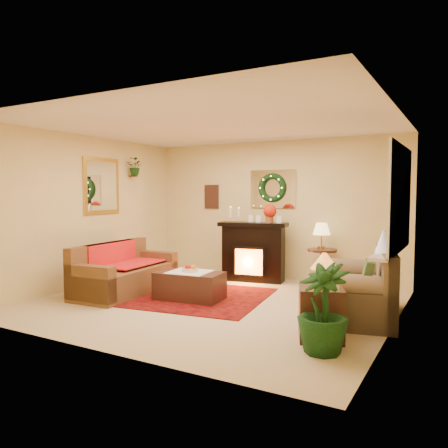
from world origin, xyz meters
The scene contains 31 objects.
floor centered at (0.00, 0.00, 0.00)m, with size 5.00×5.00×0.00m, color beige.
ceiling centered at (0.00, 0.00, 2.60)m, with size 5.00×5.00×0.00m, color white.
wall_back centered at (0.00, 2.25, 1.30)m, with size 5.00×5.00×0.00m, color #EFD88C.
wall_front centered at (0.00, -2.25, 1.30)m, with size 5.00×5.00×0.00m, color #EFD88C.
wall_left centered at (-2.50, 0.00, 1.30)m, with size 4.50×4.50×0.00m, color #EFD88C.
wall_right centered at (2.50, 0.00, 1.30)m, with size 4.50×4.50×0.00m, color #EFD88C.
area_rug centered at (-0.70, 0.17, 0.01)m, with size 2.67×2.00×0.01m, color #690E03.
sofa centered at (-1.58, -0.09, 0.43)m, with size 0.83×1.88×0.81m, color #50351C.
red_throw centered at (-1.65, 0.08, 0.46)m, with size 0.72×1.17×0.02m, color red.
fireplace centered at (-0.18, 1.78, 0.55)m, with size 1.11×0.35×1.02m, color black.
poinsettia centered at (0.15, 1.76, 1.30)m, with size 0.24×0.24×0.24m, color red.
mantel_candle_a centered at (-0.63, 1.72, 1.26)m, with size 0.06×0.06×0.19m, color beige.
mantel_candle_b centered at (-0.46, 1.73, 1.26)m, with size 0.06×0.06×0.17m, color white.
mantel_mirror centered at (0.00, 2.23, 1.70)m, with size 0.92×0.02×0.72m, color white.
wreath centered at (0.00, 2.19, 1.72)m, with size 0.55×0.55×0.11m, color #194719.
wall_art centered at (-1.35, 2.23, 1.55)m, with size 0.32×0.03×0.48m, color #381E11.
gold_mirror centered at (-2.48, 0.30, 1.75)m, with size 0.03×0.84×1.00m, color gold.
hanging_plant centered at (-2.34, 1.05, 1.97)m, with size 0.33×0.28×0.36m, color #194719.
loveseat centered at (2.00, 0.34, 0.42)m, with size 0.90×1.55×0.90m, color #846F5E.
window_frame centered at (2.48, 0.55, 1.55)m, with size 0.03×1.86×1.36m, color white.
window_glass centered at (2.47, 0.55, 1.55)m, with size 0.02×1.70×1.22m, color black.
window_sill centered at (2.38, 0.55, 0.87)m, with size 0.22×1.86×0.04m, color white.
mini_tree centered at (2.36, 0.07, 1.04)m, with size 0.18×0.18×0.27m, color white.
sill_plant centered at (2.38, 1.25, 1.08)m, with size 0.28×0.23×0.52m, color #22611F.
side_table_round centered at (1.07, 1.92, 0.33)m, with size 0.50×0.50×0.66m, color #4D2D17.
lamp_cream centered at (1.05, 1.91, 0.88)m, with size 0.30×0.30×0.46m, color #EED688.
end_table_square centered at (1.86, -0.77, 0.27)m, with size 0.47×0.47×0.58m, color #45271A.
lamp_tiffany centered at (1.90, -0.79, 0.74)m, with size 0.30×0.30×0.45m, color orange.
coffee_table centered at (-0.41, 0.02, 0.21)m, with size 1.00×0.55×0.42m, color #332214.
fruit_bowl centered at (-0.41, 0.02, 0.45)m, with size 0.25×0.25×0.06m, color silver.
floor_palm centered at (2.00, -1.18, 0.45)m, with size 1.53×1.53×2.74m, color #22531F.
Camera 1 is at (3.25, -5.44, 1.61)m, focal length 35.00 mm.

